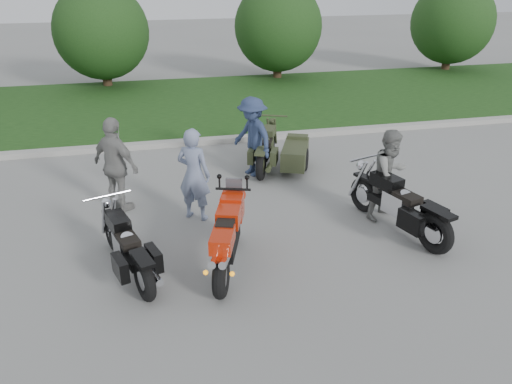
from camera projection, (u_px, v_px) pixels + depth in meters
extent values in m
plane|color=gray|center=(257.00, 255.00, 8.60)|extent=(80.00, 80.00, 0.00)
cube|color=#A6A49C|center=(209.00, 141.00, 13.88)|extent=(60.00, 0.30, 0.15)
cube|color=#2E5B1F|center=(192.00, 104.00, 17.56)|extent=(60.00, 8.00, 0.14)
cylinder|color=#3F2B1C|center=(107.00, 74.00, 19.70)|extent=(0.36, 0.36, 1.20)
sphere|color=#1C3D16|center=(101.00, 32.00, 19.03)|extent=(3.60, 3.60, 3.60)
cylinder|color=#3F2B1C|center=(277.00, 66.00, 21.12)|extent=(0.36, 0.36, 1.20)
sphere|color=#1C3D16|center=(278.00, 27.00, 20.45)|extent=(3.60, 3.60, 3.60)
cylinder|color=#3F2B1C|center=(447.00, 59.00, 22.74)|extent=(0.36, 0.36, 1.20)
sphere|color=#1C3D16|center=(452.00, 22.00, 22.07)|extent=(3.60, 3.60, 3.60)
torus|color=black|center=(221.00, 277.00, 7.41)|extent=(0.40, 0.70, 0.66)
torus|color=black|center=(234.00, 228.00, 8.82)|extent=(0.32, 0.65, 0.64)
cube|color=black|center=(227.00, 238.00, 7.96)|extent=(0.58, 1.01, 0.38)
cube|color=#B82007|center=(229.00, 215.00, 8.06)|extent=(0.53, 0.67, 0.28)
cube|color=#B82007|center=(222.00, 240.00, 7.42)|extent=(0.49, 0.66, 0.24)
cube|color=black|center=(226.00, 224.00, 7.69)|extent=(0.38, 0.44, 0.11)
cube|color=#B82007|center=(232.00, 206.00, 8.43)|extent=(0.48, 0.52, 0.43)
cylinder|color=silver|center=(215.00, 260.00, 7.22)|extent=(0.27, 0.51, 0.23)
cylinder|color=silver|center=(225.00, 261.00, 7.21)|extent=(0.27, 0.51, 0.23)
torus|color=black|center=(145.00, 280.00, 7.34)|extent=(0.37, 0.70, 0.68)
torus|color=black|center=(112.00, 233.00, 8.64)|extent=(0.31, 0.65, 0.64)
cube|color=black|center=(126.00, 250.00, 7.95)|extent=(0.59, 1.21, 0.14)
cube|color=silver|center=(126.00, 245.00, 7.92)|extent=(0.43, 0.52, 0.35)
cube|color=black|center=(118.00, 222.00, 8.03)|extent=(0.44, 0.61, 0.22)
cube|color=black|center=(128.00, 240.00, 7.72)|extent=(0.42, 0.56, 0.12)
cube|color=black|center=(142.00, 259.00, 7.19)|extent=(0.38, 0.59, 0.06)
cylinder|color=silver|center=(146.00, 264.00, 7.82)|extent=(0.44, 1.08, 0.10)
torus|color=black|center=(435.00, 233.00, 8.52)|extent=(0.40, 0.78, 0.76)
torus|color=black|center=(363.00, 195.00, 9.98)|extent=(0.34, 0.72, 0.71)
cube|color=black|center=(397.00, 208.00, 9.21)|extent=(0.63, 1.35, 0.16)
cube|color=silver|center=(398.00, 203.00, 9.17)|extent=(0.47, 0.58, 0.39)
cube|color=black|center=(387.00, 182.00, 9.31)|extent=(0.48, 0.68, 0.25)
cube|color=black|center=(406.00, 197.00, 8.96)|extent=(0.46, 0.62, 0.13)
cube|color=black|center=(439.00, 212.00, 8.35)|extent=(0.41, 0.66, 0.07)
cylinder|color=silver|center=(420.00, 221.00, 9.06)|extent=(0.46, 1.21, 0.11)
torus|color=black|center=(261.00, 166.00, 11.44)|extent=(0.42, 0.70, 0.69)
torus|color=black|center=(271.00, 143.00, 12.95)|extent=(0.36, 0.65, 0.65)
cube|color=black|center=(266.00, 150.00, 12.15)|extent=(0.67, 1.21, 0.14)
cube|color=#363E24|center=(266.00, 147.00, 12.12)|extent=(0.46, 0.54, 0.36)
cube|color=#363E24|center=(268.00, 132.00, 12.27)|extent=(0.48, 0.62, 0.22)
cube|color=black|center=(266.00, 142.00, 11.91)|extent=(0.46, 0.58, 0.12)
cube|color=#363E24|center=(261.00, 151.00, 11.29)|extent=(0.42, 0.60, 0.06)
cylinder|color=#363E24|center=(272.00, 161.00, 11.87)|extent=(0.52, 1.07, 0.10)
cube|color=#363E24|center=(295.00, 154.00, 11.96)|extent=(1.02, 1.43, 0.46)
torus|color=black|center=(305.00, 160.00, 11.98)|extent=(0.33, 0.57, 0.57)
imported|color=#7A86A6|center=(194.00, 175.00, 9.49)|extent=(0.80, 0.73, 1.83)
imported|color=gray|center=(390.00, 175.00, 9.54)|extent=(1.08, 1.00, 1.78)
imported|color=navy|center=(252.00, 137.00, 11.51)|extent=(1.15, 1.38, 1.86)
imported|color=gray|center=(116.00, 165.00, 9.79)|extent=(1.13, 1.13, 1.93)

